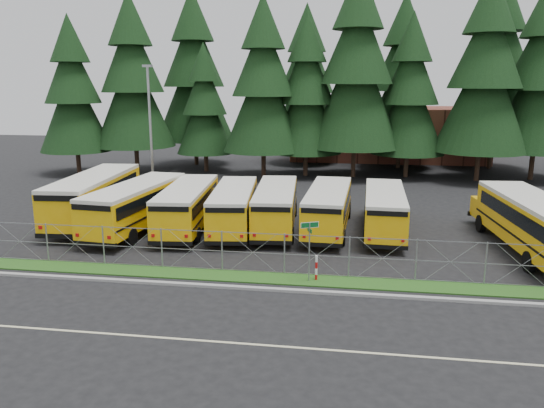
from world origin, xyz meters
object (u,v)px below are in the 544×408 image
(street_sign, at_px, (309,239))
(bus_6, at_px, (384,211))
(bus_0, at_px, (97,198))
(light_standard, at_px, (150,127))
(bus_east, at_px, (528,224))
(bus_2, at_px, (189,207))
(bus_4, at_px, (276,208))
(bus_1, at_px, (139,207))
(striped_bollard, at_px, (316,268))
(bus_5, at_px, (329,209))
(bus_3, at_px, (234,208))

(street_sign, bearing_deg, bus_6, 66.87)
(street_sign, bearing_deg, bus_0, 148.91)
(bus_0, bearing_deg, bus_6, -3.87)
(light_standard, bearing_deg, bus_east, -22.09)
(bus_0, height_order, bus_6, bus_0)
(bus_2, xyz_separation_m, bus_4, (5.31, 0.85, -0.04))
(bus_0, distance_m, bus_1, 3.70)
(bus_1, xyz_separation_m, striped_bollard, (11.35, -7.11, -0.83))
(bus_1, height_order, striped_bollard, bus_1)
(bus_1, relative_size, bus_6, 1.10)
(bus_2, height_order, bus_4, bus_2)
(bus_2, bearing_deg, bus_1, -174.11)
(bus_east, bearing_deg, bus_5, 161.33)
(bus_east, bearing_deg, bus_6, 155.31)
(bus_3, bearing_deg, bus_2, -179.70)
(bus_2, relative_size, striped_bollard, 8.66)
(light_standard, bearing_deg, bus_2, -56.77)
(bus_3, bearing_deg, bus_1, -177.57)
(street_sign, xyz_separation_m, light_standard, (-13.57, 16.28, 3.47))
(bus_5, relative_size, striped_bollard, 8.46)
(bus_4, xyz_separation_m, bus_6, (6.53, 0.10, -0.02))
(bus_3, height_order, bus_6, bus_3)
(bus_0, height_order, bus_2, bus_0)
(bus_east, height_order, striped_bollard, bus_east)
(striped_bollard, bearing_deg, street_sign, -147.79)
(bus_5, bearing_deg, striped_bollard, -88.60)
(bus_0, distance_m, bus_6, 18.23)
(bus_3, relative_size, bus_4, 0.99)
(bus_east, bearing_deg, street_sign, -156.03)
(bus_5, distance_m, street_sign, 8.83)
(street_sign, height_order, striped_bollard, street_sign)
(bus_1, distance_m, bus_east, 22.19)
(bus_3, height_order, bus_east, bus_east)
(bus_4, height_order, bus_6, bus_4)
(street_sign, bearing_deg, striped_bollard, 32.21)
(bus_0, xyz_separation_m, striped_bollard, (14.77, -8.51, -0.95))
(bus_2, xyz_separation_m, light_standard, (-5.50, 8.39, 4.14))
(bus_6, bearing_deg, bus_5, -177.41)
(bus_5, distance_m, striped_bollard, 8.62)
(bus_5, xyz_separation_m, light_standard, (-14.02, 7.50, 4.17))
(bus_4, relative_size, bus_6, 1.02)
(bus_1, distance_m, bus_6, 14.88)
(bus_0, bearing_deg, light_standard, 79.11)
(bus_1, xyz_separation_m, bus_5, (11.48, 1.48, -0.10))
(bus_4, xyz_separation_m, street_sign, (2.76, -8.74, 0.71))
(bus_1, bearing_deg, bus_2, 16.67)
(bus_3, relative_size, bus_east, 0.87)
(bus_0, relative_size, bus_3, 1.18)
(bus_6, xyz_separation_m, striped_bollard, (-3.46, -8.64, -0.70))
(striped_bollard, bearing_deg, bus_5, 89.11)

